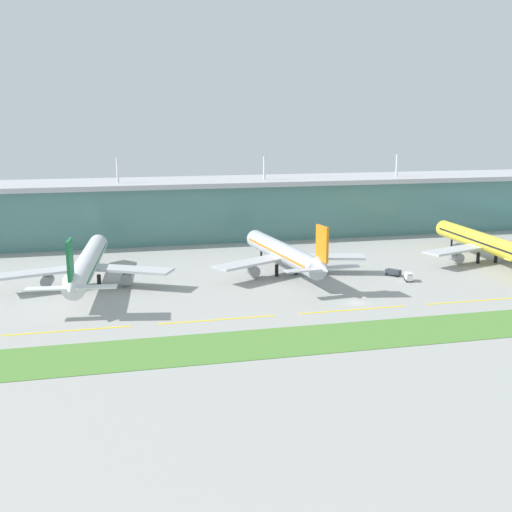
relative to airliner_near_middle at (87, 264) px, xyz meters
name	(u,v)px	position (x,y,z in m)	size (l,w,h in m)	color
ground_plane	(356,303)	(67.13, -33.67, -6.45)	(600.00, 600.00, 0.00)	#9E9E99
terminal_building	(261,206)	(67.13, 67.34, 5.27)	(288.00, 34.00, 32.03)	slate
airliner_near_middle	(87,264)	(0.00, 0.00, 0.00)	(48.55, 68.64, 18.90)	silver
airliner_center	(285,254)	(57.93, 0.64, -0.01)	(48.48, 60.22, 18.90)	#ADB2BC
airliner_far_middle	(486,243)	(126.82, 1.52, 0.00)	(48.76, 66.18, 18.90)	yellow
taxiway_stripe_west	(68,331)	(-3.87, -39.14, -6.43)	(28.00, 0.70, 0.04)	yellow
taxiway_stripe_mid_west	(218,320)	(30.13, -39.14, -6.43)	(28.00, 0.70, 0.04)	yellow
taxiway_stripe_centre	(353,310)	(64.13, -39.14, -6.43)	(28.00, 0.70, 0.04)	yellow
taxiway_stripe_mid_east	(476,301)	(98.13, -39.14, -6.43)	(28.00, 0.70, 0.04)	yellow
grass_verge	(397,332)	(67.13, -57.36, -6.40)	(300.00, 18.00, 0.10)	#518438
baggage_cart	(409,277)	(90.67, -16.00, -5.19)	(2.74, 3.93, 2.48)	silver
pushback_tug	(393,272)	(89.23, -8.79, -5.35)	(4.67, 4.91, 1.85)	#333842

